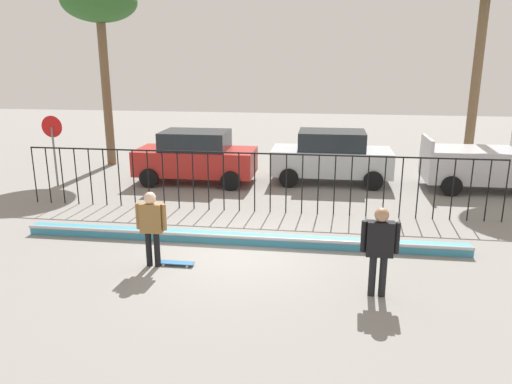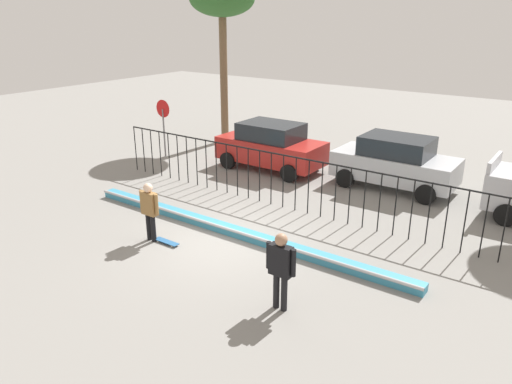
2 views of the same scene
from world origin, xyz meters
The scene contains 11 objects.
ground_plane centered at (0.00, 0.00, 0.00)m, with size 60.00×60.00×0.00m, color gray.
bowl_coping_ledge centered at (0.00, 0.57, 0.12)m, with size 11.00×0.40×0.27m.
perimeter_fence centered at (0.00, 3.20, 1.10)m, with size 14.04×0.04×1.79m.
skateboarder centered at (-1.65, -1.04, 1.02)m, with size 0.68×0.26×1.69m.
skateboard centered at (-1.16, -0.95, 0.06)m, with size 0.80×0.20×0.07m.
camera_operator centered at (3.10, -1.79, 1.07)m, with size 0.72×0.27×1.78m.
parked_car_red centered at (-2.63, 6.42, 0.97)m, with size 4.30×2.12×1.90m.
parked_car_silver centered at (2.26, 7.12, 0.97)m, with size 4.30×2.12×1.90m.
pickup_truck centered at (8.05, 6.76, 1.04)m, with size 4.70×2.12×2.24m.
stop_sign centered at (-7.47, 5.27, 1.62)m, with size 0.76×0.07×2.50m.
palm_tree_short centered at (-7.05, 8.95, 6.42)m, with size 2.98×2.98×7.43m.
Camera 1 is at (2.00, -10.66, 4.46)m, focal length 34.40 mm.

